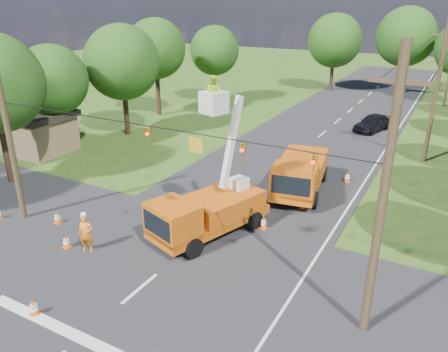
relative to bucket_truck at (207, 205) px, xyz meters
The scene contains 26 objects.
ground 14.95m from the bucket_truck, 90.63° to the left, with size 140.00×140.00×0.00m, color #235118.
road_main 14.95m from the bucket_truck, 90.63° to the left, with size 12.00×100.00×0.06m, color black.
road_cross 3.55m from the bucket_truck, 92.99° to the right, with size 56.00×10.00×0.07m, color black.
stop_bar 8.50m from the bucket_truck, 91.13° to the right, with size 9.00×0.45×0.02m, color silver.
edge_line 15.91m from the bucket_truck, 69.90° to the left, with size 0.12×90.00×0.02m, color silver.
bucket_truck is the anchor object (origin of this frame).
second_truck 7.44m from the bucket_truck, 72.33° to the left, with size 3.50×6.88×2.46m.
ground_worker 5.81m from the bucket_truck, 136.16° to the right, with size 0.69×0.45×1.88m, color orange.
distant_car 23.40m from the bucket_truck, 81.67° to the left, with size 1.78×4.41×1.50m, color black.
traffic_cone_0 8.76m from the bucket_truck, 107.53° to the right, with size 0.38×0.38×0.71m.
traffic_cone_2 3.18m from the bucket_truck, 41.65° to the left, with size 0.38×0.38×0.71m.
traffic_cone_3 6.16m from the bucket_truck, 58.11° to the left, with size 0.38×0.38×0.71m.
traffic_cone_4 6.88m from the bucket_truck, 140.82° to the right, with size 0.38×0.38×0.71m.
traffic_cone_5 8.12m from the bucket_truck, 160.00° to the right, with size 0.38×0.38×0.71m.
traffic_cone_7 11.18m from the bucket_truck, 66.56° to the left, with size 0.38×0.38×0.71m.
pole_right_near 9.56m from the bucket_truck, 20.65° to the right, with size 1.80×0.30×10.00m.
pole_right_mid 19.12m from the bucket_truck, 63.69° to the left, with size 1.80×0.30×10.00m.
pole_left 10.56m from the bucket_truck, 161.99° to the right, with size 0.30×0.30×9.00m.
signal_span 5.67m from the bucket_truck, 56.79° to the right, with size 18.00×0.29×1.07m.
shed 18.80m from the bucket_truck, 165.03° to the left, with size 5.50×4.50×3.15m.
tree_left_c 18.07m from the bucket_truck, 160.63° to the left, with size 5.20×5.20×8.06m.
tree_left_d 19.76m from the bucket_truck, 141.98° to the left, with size 6.20×6.20×9.24m.
tree_left_e 25.82m from the bucket_truck, 131.97° to the left, with size 5.80×5.80×9.41m.
tree_left_f 31.01m from the bucket_truck, 119.12° to the left, with size 5.40×5.40×8.40m.
tree_far_a 40.45m from the bucket_truck, 97.38° to the left, with size 6.60×6.60×9.50m.
tree_far_b 42.27m from the bucket_truck, 86.12° to the left, with size 7.00×7.00×10.32m.
Camera 1 is at (10.08, -11.26, 10.96)m, focal length 35.00 mm.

